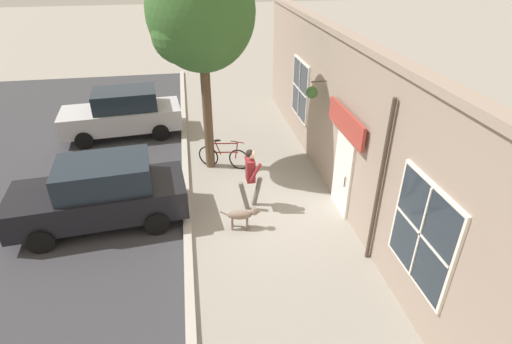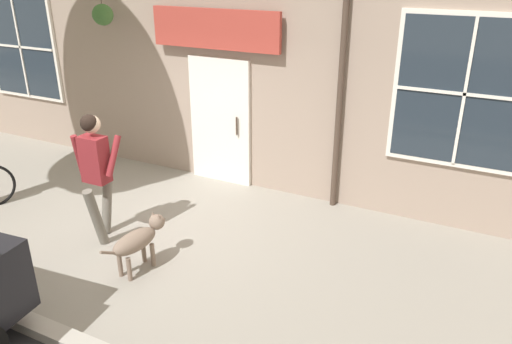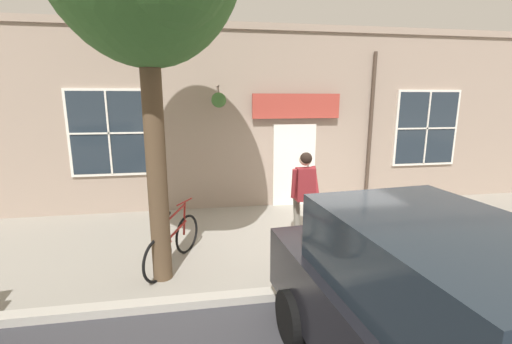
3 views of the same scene
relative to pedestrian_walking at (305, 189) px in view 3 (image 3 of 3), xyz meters
The scene contains 6 objects.
ground_plane 1.13m from the pedestrian_walking, 133.90° to the left, with size 90.00×90.00×0.00m, color gray.
storefront_facade 2.84m from the pedestrian_walking, behind, with size 0.95×18.00×4.47m.
pedestrian_walking is the anchor object (origin of this frame).
dog_on_leash 1.19m from the pedestrian_walking, 68.14° to the left, with size 1.04×0.36×0.64m.
leaning_bicycle 2.56m from the pedestrian_walking, 78.19° to the right, with size 1.59×0.80×1.00m.
parked_car_mid_block 3.85m from the pedestrian_walking, ahead, with size 4.44×2.23×1.75m.
Camera 3 is at (6.20, -2.17, 2.73)m, focal length 24.00 mm.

